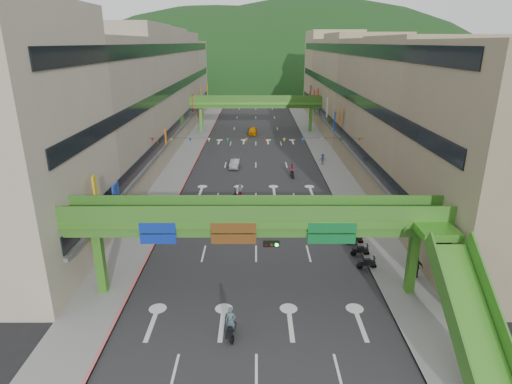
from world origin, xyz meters
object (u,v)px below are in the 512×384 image
Objects in this scene: overpass_near at (270,230)px; scooter_rider_near at (231,324)px; scooter_rider_mid at (292,170)px; pedestrian_red at (376,212)px; car_yellow at (253,131)px; car_silver at (235,164)px.

scooter_rider_near is at bearing -119.53° from overpass_near.
pedestrian_red is at bearing -62.60° from scooter_rider_mid.
scooter_rider_mid is 28.80m from car_yellow.
scooter_rider_mid is 0.47× the size of car_yellow.
overpass_near is 14.37× the size of scooter_rider_mid.
car_yellow is at bearing 100.91° from scooter_rider_mid.
scooter_rider_near is 33.44m from scooter_rider_mid.
scooter_rider_near is 1.39× the size of pedestrian_red.
car_silver is at bearing 109.59° from pedestrian_red.
overpass_near is 13.27× the size of scooter_rider_near.
overpass_near is 6.56m from scooter_rider_near.
scooter_rider_near is 61.11m from car_yellow.
car_yellow is 44.35m from pedestrian_red.
scooter_rider_near is 23.16m from pedestrian_red.
car_silver is 2.47× the size of pedestrian_red.
car_silver is (-3.92, 33.15, -4.59)m from overpass_near.
overpass_near is 18.48× the size of pedestrian_red.
car_yellow is at bearing 90.08° from car_silver.
scooter_rider_mid is 1.29× the size of pedestrian_red.
car_yellow is (-1.54, 56.72, -4.49)m from overpass_near.
overpass_near reaches higher than scooter_rider_near.
scooter_rider_mid is 15.99m from pedestrian_red.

